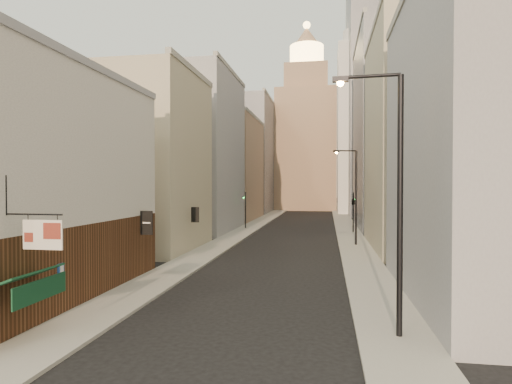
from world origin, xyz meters
name	(u,v)px	position (x,y,z in m)	size (l,w,h in m)	color
sidewalk_left	(260,222)	(-6.50, 55.00, 0.07)	(3.00, 140.00, 0.15)	gray
sidewalk_right	(344,223)	(6.50, 55.00, 0.07)	(3.00, 140.00, 0.15)	gray
near_building_left	(40,184)	(-10.99, 9.00, 6.02)	(8.30, 23.04, 12.30)	#57341D
left_bldg_beige	(152,163)	(-12.00, 26.00, 8.00)	(8.00, 12.00, 16.00)	#B7AB8C
left_bldg_grey	(202,153)	(-12.00, 42.00, 10.00)	(8.00, 16.00, 20.00)	gray
left_bldg_tan	(233,170)	(-12.00, 60.00, 8.50)	(8.00, 18.00, 17.00)	#977961
left_bldg_wingrid	(253,157)	(-12.00, 80.00, 12.00)	(8.00, 20.00, 24.00)	gray
right_bldg_grey	(491,145)	(12.00, 12.00, 8.00)	(8.00, 16.00, 16.00)	gray
right_bldg_beige	(417,141)	(12.00, 30.00, 10.00)	(8.00, 16.00, 20.00)	#B7AB8C
right_bldg_wingrid	(387,134)	(12.00, 50.00, 13.00)	(8.00, 20.00, 26.00)	gray
highrise	(399,86)	(18.00, 78.00, 25.66)	(21.00, 23.00, 51.20)	gray
clock_tower	(306,136)	(-1.00, 92.00, 17.63)	(14.00, 14.00, 44.90)	#977961
white_tower	(358,122)	(10.00, 78.00, 18.61)	(8.00, 8.00, 41.50)	silver
streetlamp_near	(393,188)	(6.35, 5.91, 5.88)	(2.70, 0.41, 10.29)	black
streetlamp_mid	(354,192)	(6.41, 31.08, 5.31)	(2.31, 1.07, 9.30)	black
traffic_light_left	(245,203)	(-6.87, 44.77, 3.48)	(0.54, 0.41, 5.00)	black
traffic_light_right	(353,202)	(7.05, 42.29, 3.89)	(0.80, 0.80, 5.00)	black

